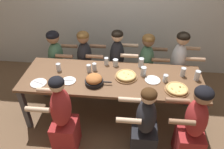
{
  "coord_description": "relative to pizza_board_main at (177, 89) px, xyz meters",
  "views": [
    {
      "loc": [
        0.25,
        -2.48,
        2.6
      ],
      "look_at": [
        0.0,
        0.0,
        0.8
      ],
      "focal_mm": 35.0,
      "sensor_mm": 36.0,
      "label": 1
    }
  ],
  "objects": [
    {
      "name": "diner_near_right",
      "position": [
        0.17,
        -0.43,
        -0.24
      ],
      "size": [
        0.51,
        0.4,
        1.17
      ],
      "rotation": [
        0.0,
        0.0,
        1.57
      ],
      "color": "#B22D2D",
      "rests_on": "ground"
    },
    {
      "name": "drinking_glass_g",
      "position": [
        -0.46,
        0.53,
        0.04
      ],
      "size": [
        0.08,
        0.08,
        0.14
      ],
      "color": "silver",
      "rests_on": "dining_table"
    },
    {
      "name": "drinking_glass_a",
      "position": [
        -1.15,
        0.36,
        0.02
      ],
      "size": [
        0.06,
        0.06,
        0.12
      ],
      "color": "silver",
      "rests_on": "dining_table"
    },
    {
      "name": "drinking_glass_c",
      "position": [
        -0.13,
        0.19,
        0.02
      ],
      "size": [
        0.07,
        0.07,
        0.11
      ],
      "color": "silver",
      "rests_on": "dining_table"
    },
    {
      "name": "diner_far_center",
      "position": [
        -0.85,
        0.85,
        -0.24
      ],
      "size": [
        0.51,
        0.4,
        1.19
      ],
      "rotation": [
        0.0,
        0.0,
        -1.57
      ],
      "color": "#232328",
      "rests_on": "ground"
    },
    {
      "name": "empty_plate_c",
      "position": [
        -1.86,
        -0.03,
        -0.02
      ],
      "size": [
        0.22,
        0.22,
        0.02
      ],
      "color": "white",
      "rests_on": "dining_table"
    },
    {
      "name": "drinking_glass_f",
      "position": [
        -1.22,
        0.31,
        0.03
      ],
      "size": [
        0.06,
        0.06,
        0.12
      ],
      "color": "silver",
      "rests_on": "dining_table"
    },
    {
      "name": "diner_far_midright",
      "position": [
        -0.36,
        0.85,
        -0.25
      ],
      "size": [
        0.51,
        0.4,
        1.14
      ],
      "rotation": [
        0.0,
        0.0,
        -1.57
      ],
      "color": "#477556",
      "rests_on": "ground"
    },
    {
      "name": "ground_plane",
      "position": [
        -0.87,
        0.21,
        -0.78
      ],
      "size": [
        18.0,
        18.0,
        0.0
      ],
      "primitive_type": "plane",
      "color": "brown",
      "rests_on": "ground"
    },
    {
      "name": "empty_plate_b",
      "position": [
        -1.46,
        0.06,
        -0.02
      ],
      "size": [
        0.2,
        0.2,
        0.02
      ],
      "color": "white",
      "rests_on": "dining_table"
    },
    {
      "name": "diner_far_right",
      "position": [
        0.16,
        0.85,
        -0.22
      ],
      "size": [
        0.51,
        0.4,
        1.2
      ],
      "rotation": [
        0.0,
        0.0,
        -1.57
      ],
      "color": "silver",
      "rests_on": "ground"
    },
    {
      "name": "drinking_glass_i",
      "position": [
        0.13,
        0.35,
        0.03
      ],
      "size": [
        0.07,
        0.07,
        0.13
      ],
      "color": "silver",
      "rests_on": "dining_table"
    },
    {
      "name": "pizza_board_second",
      "position": [
        -0.68,
        0.23,
        0.0
      ],
      "size": [
        0.32,
        0.32,
        0.06
      ],
      "color": "#996B42",
      "rests_on": "dining_table"
    },
    {
      "name": "diner_near_midleft",
      "position": [
        -1.44,
        -0.43,
        -0.24
      ],
      "size": [
        0.51,
        0.4,
        1.18
      ],
      "rotation": [
        0.0,
        0.0,
        1.57
      ],
      "color": "#B22D2D",
      "rests_on": "ground"
    },
    {
      "name": "drinking_glass_h",
      "position": [
        -0.43,
        0.31,
        0.03
      ],
      "size": [
        0.08,
        0.08,
        0.14
      ],
      "color": "silver",
      "rests_on": "dining_table"
    },
    {
      "name": "pizza_board_main",
      "position": [
        0.0,
        0.0,
        0.0
      ],
      "size": [
        0.32,
        0.32,
        0.05
      ],
      "color": "#996B42",
      "rests_on": "dining_table"
    },
    {
      "name": "diner_far_left",
      "position": [
        -1.91,
        0.85,
        -0.25
      ],
      "size": [
        0.51,
        0.4,
        1.12
      ],
      "rotation": [
        0.0,
        0.0,
        -1.57
      ],
      "color": "#477556",
      "rests_on": "ground"
    },
    {
      "name": "diner_far_midleft",
      "position": [
        -1.4,
        0.85,
        -0.25
      ],
      "size": [
        0.51,
        0.4,
        1.14
      ],
      "rotation": [
        0.0,
        0.0,
        -1.57
      ],
      "color": "#232328",
      "rests_on": "ground"
    },
    {
      "name": "dining_table",
      "position": [
        -0.87,
        0.21,
        -0.1
      ],
      "size": [
        2.57,
        0.84,
        0.75
      ],
      "color": "brown",
      "rests_on": "ground"
    },
    {
      "name": "drinking_glass_d",
      "position": [
        -0.99,
        0.53,
        0.03
      ],
      "size": [
        0.07,
        0.07,
        0.12
      ],
      "color": "silver",
      "rests_on": "dining_table"
    },
    {
      "name": "empty_plate_a",
      "position": [
        -0.3,
        0.19,
        -0.02
      ],
      "size": [
        0.22,
        0.22,
        0.02
      ],
      "color": "white",
      "rests_on": "dining_table"
    },
    {
      "name": "skillet_bowl",
      "position": [
        -1.1,
        0.04,
        0.04
      ],
      "size": [
        0.37,
        0.25,
        0.14
      ],
      "color": "black",
      "rests_on": "dining_table"
    },
    {
      "name": "drinking_glass_b",
      "position": [
        -0.85,
        0.52,
        0.02
      ],
      "size": [
        0.08,
        0.08,
        0.11
      ],
      "color": "silver",
      "rests_on": "dining_table"
    },
    {
      "name": "drinking_glass_e",
      "position": [
        0.31,
        0.27,
        0.04
      ],
      "size": [
        0.07,
        0.07,
        0.14
      ],
      "color": "silver",
      "rests_on": "dining_table"
    },
    {
      "name": "diner_near_midright",
      "position": [
        -0.4,
        -0.43,
        -0.28
      ],
      "size": [
        0.51,
        0.4,
        1.09
      ],
      "rotation": [
        0.0,
        0.0,
        1.57
      ],
      "color": "#232328",
      "rests_on": "ground"
    },
    {
      "name": "drinking_glass_j",
      "position": [
        -1.67,
        0.3,
        0.02
      ],
      "size": [
        0.07,
        0.07,
        0.12
      ],
      "color": "silver",
      "rests_on": "dining_table"
    }
  ]
}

